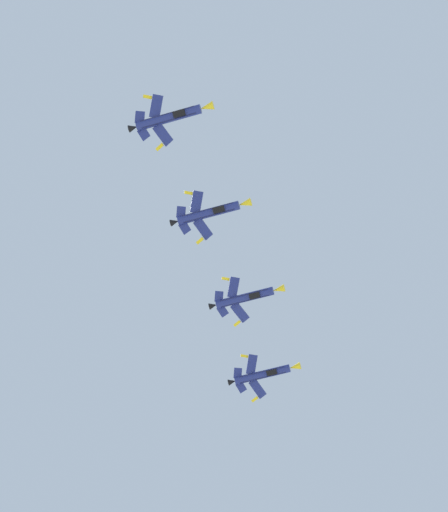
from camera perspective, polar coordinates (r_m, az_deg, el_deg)
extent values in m
cylinder|color=navy|center=(199.50, 2.37, -7.28)|extent=(11.94, 5.31, 1.70)
cube|color=#141947|center=(199.04, 2.36, -7.29)|extent=(10.03, 4.45, 1.15)
cone|color=yellow|center=(198.69, 4.38, -6.80)|extent=(2.76, 2.23, 1.56)
cone|color=black|center=(200.50, 0.50, -7.72)|extent=(1.94, 1.79, 1.36)
ellipsoid|color=#192333|center=(199.80, 3.13, -7.09)|extent=(3.52, 2.44, 1.53)
cube|color=black|center=(198.43, 2.95, -7.15)|extent=(2.52, 1.99, 1.32)
cube|color=navy|center=(199.75, 2.07, -8.12)|extent=(3.88, 3.85, 2.56)
cube|color=yellow|center=(200.01, 1.90, -8.78)|extent=(1.54, 1.56, 0.52)
cube|color=navy|center=(199.59, 1.71, -6.67)|extent=(2.50, 3.85, 2.56)
cube|color=yellow|center=(199.72, 1.26, -6.16)|extent=(1.68, 0.87, 0.52)
cube|color=navy|center=(200.29, 1.06, -8.04)|extent=(2.52, 2.55, 1.38)
cube|color=navy|center=(200.19, 0.85, -7.19)|extent=(1.83, 2.02, 1.38)
cube|color=yellow|center=(201.98, 1.11, -7.56)|extent=(2.98, 2.36, 2.25)
cylinder|color=navy|center=(189.08, 1.28, -2.58)|extent=(11.94, 5.31, 1.70)
cube|color=#141947|center=(188.61, 1.27, -2.59)|extent=(10.04, 4.49, 1.03)
cone|color=yellow|center=(188.28, 3.38, -2.05)|extent=(2.76, 2.23, 1.56)
cone|color=black|center=(190.07, -0.68, -3.06)|extent=(1.94, 1.79, 1.36)
ellipsoid|color=#192333|center=(189.38, 2.07, -2.36)|extent=(3.50, 2.40, 1.49)
cube|color=black|center=(188.01, 1.89, -2.44)|extent=(2.51, 1.97, 1.26)
cube|color=navy|center=(189.41, 0.98, -3.47)|extent=(4.06, 4.02, 2.13)
cube|color=yellow|center=(189.75, 0.81, -4.16)|extent=(1.55, 1.57, 0.47)
cube|color=navy|center=(189.07, 0.58, -1.94)|extent=(2.54, 4.09, 2.13)
cube|color=yellow|center=(189.13, 0.10, -1.41)|extent=(1.68, 0.88, 0.47)
cube|color=navy|center=(189.91, -0.08, -3.39)|extent=(2.60, 2.64, 1.16)
cube|color=navy|center=(189.71, -0.31, -2.50)|extent=(1.84, 2.14, 1.16)
cube|color=yellow|center=(191.54, -0.04, -2.87)|extent=(2.90, 2.12, 2.39)
cylinder|color=navy|center=(175.61, -0.95, 2.65)|extent=(11.94, 5.31, 1.70)
cube|color=#141947|center=(175.15, -0.98, 2.67)|extent=(10.03, 4.45, 1.15)
cone|color=yellow|center=(174.71, 1.29, 3.24)|extent=(2.76, 2.23, 1.56)
cone|color=black|center=(176.71, -3.05, 2.10)|extent=(1.94, 1.79, 1.36)
ellipsoid|color=#192333|center=(175.87, -0.09, 2.85)|extent=(3.52, 2.44, 1.53)
cube|color=black|center=(174.51, -0.32, 2.86)|extent=(2.52, 1.99, 1.32)
cube|color=navy|center=(175.41, -1.30, 1.69)|extent=(3.89, 3.85, 2.55)
cube|color=yellow|center=(175.31, -1.49, 0.94)|extent=(1.54, 1.56, 0.52)
cube|color=navy|center=(176.19, -1.69, 3.33)|extent=(2.50, 3.85, 2.55)
cube|color=yellow|center=(176.73, -2.19, 3.89)|extent=(1.68, 0.87, 0.52)
cube|color=navy|center=(176.20, -2.42, 1.75)|extent=(2.52, 2.55, 1.38)
cube|color=navy|center=(176.65, -2.65, 2.71)|extent=(1.83, 2.02, 1.38)
cube|color=yellow|center=(178.13, -2.33, 2.20)|extent=(2.98, 2.36, 2.25)
cylinder|color=navy|center=(168.25, -3.41, 8.46)|extent=(11.94, 5.31, 1.70)
cube|color=#141947|center=(167.81, -3.45, 8.49)|extent=(10.03, 4.45, 1.13)
cone|color=yellow|center=(167.26, -1.06, 9.13)|extent=(2.76, 2.23, 1.56)
cone|color=black|center=(169.46, -5.60, 7.84)|extent=(1.94, 1.79, 1.36)
ellipsoid|color=#192333|center=(168.46, -2.50, 8.67)|extent=(3.51, 2.43, 1.52)
cube|color=black|center=(167.15, -2.76, 8.72)|extent=(2.52, 1.99, 1.31)
cube|color=navy|center=(167.85, -3.77, 7.47)|extent=(3.91, 3.88, 2.49)
cube|color=yellow|center=(167.58, -3.97, 6.69)|extent=(1.54, 1.56, 0.51)
cube|color=navy|center=(169.10, -4.19, 9.14)|extent=(2.50, 3.89, 2.49)
cube|color=yellow|center=(169.83, -4.71, 9.71)|extent=(1.68, 0.87, 0.51)
cube|color=navy|center=(168.78, -4.95, 7.50)|extent=(2.54, 2.56, 1.35)
cube|color=navy|center=(169.51, -5.19, 8.48)|extent=(1.83, 2.04, 1.35)
cube|color=yellow|center=(170.81, -4.82, 7.91)|extent=(2.97, 2.33, 2.28)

